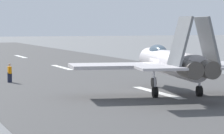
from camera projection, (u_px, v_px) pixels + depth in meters
name	position (u px, v px, depth m)	size (l,w,h in m)	color
ground_plane	(155.00, 92.00, 42.15)	(400.00, 400.00, 0.00)	slate
runway_strip	(155.00, 92.00, 42.14)	(240.00, 26.00, 0.02)	#464545
fighter_jet	(171.00, 62.00, 40.63)	(16.43, 15.03, 5.54)	#B8B2B4
crew_person	(10.00, 73.00, 48.94)	(0.70, 0.36, 1.67)	#1E2338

